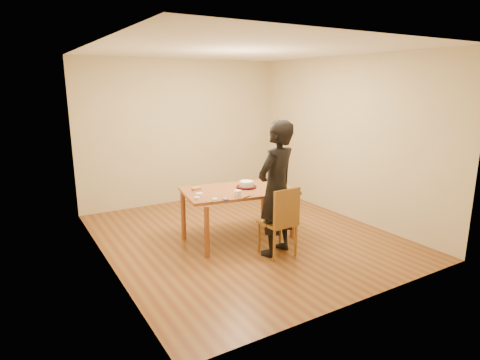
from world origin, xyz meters
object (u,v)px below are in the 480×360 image
dining_table (238,191)px  dining_chair (278,222)px  cake_plate (246,187)px  person (276,189)px  cake (246,184)px

dining_table → dining_chair: dining_table is taller
cake_plate → person: 0.76m
dining_table → cake_plate: bearing=16.5°
dining_table → dining_chair: size_ratio=3.83×
person → dining_table: bearing=-97.3°
dining_chair → person: bearing=86.1°
dining_chair → cake: bearing=85.9°
dining_table → cake: bearing=16.5°
dining_table → cake: size_ratio=7.65×
cake_plate → cake: (0.00, 0.00, 0.04)m
cake → person: bearing=-90.2°
dining_chair → dining_table: bearing=97.0°
dining_table → person: size_ratio=0.87×
person → cake_plate: bearing=-109.0°
dining_chair → cake: size_ratio=2.00×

